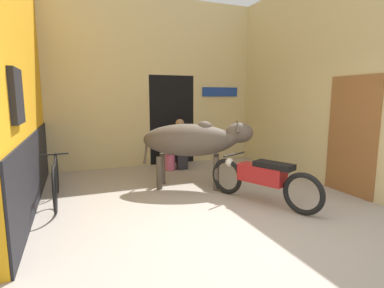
{
  "coord_description": "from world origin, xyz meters",
  "views": [
    {
      "loc": [
        -1.96,
        -3.05,
        1.73
      ],
      "look_at": [
        0.02,
        1.96,
        0.88
      ],
      "focal_mm": 28.0,
      "sensor_mm": 36.0,
      "label": 1
    }
  ],
  "objects_px": {
    "motorcycle_near": "(262,178)",
    "bicycle": "(56,180)",
    "shopkeeper_seated": "(181,142)",
    "plastic_stool": "(170,160)",
    "cow": "(194,140)"
  },
  "relations": [
    {
      "from": "motorcycle_near",
      "to": "bicycle",
      "type": "distance_m",
      "value": 3.39
    },
    {
      "from": "cow",
      "to": "motorcycle_near",
      "type": "height_order",
      "value": "cow"
    },
    {
      "from": "motorcycle_near",
      "to": "shopkeeper_seated",
      "type": "relative_size",
      "value": 1.58
    },
    {
      "from": "motorcycle_near",
      "to": "shopkeeper_seated",
      "type": "height_order",
      "value": "shopkeeper_seated"
    },
    {
      "from": "motorcycle_near",
      "to": "cow",
      "type": "bearing_deg",
      "value": 119.32
    },
    {
      "from": "motorcycle_near",
      "to": "plastic_stool",
      "type": "height_order",
      "value": "motorcycle_near"
    },
    {
      "from": "motorcycle_near",
      "to": "bicycle",
      "type": "bearing_deg",
      "value": 157.41
    },
    {
      "from": "plastic_stool",
      "to": "motorcycle_near",
      "type": "bearing_deg",
      "value": -75.42
    },
    {
      "from": "bicycle",
      "to": "plastic_stool",
      "type": "height_order",
      "value": "bicycle"
    },
    {
      "from": "motorcycle_near",
      "to": "shopkeeper_seated",
      "type": "distance_m",
      "value": 2.84
    },
    {
      "from": "motorcycle_near",
      "to": "bicycle",
      "type": "height_order",
      "value": "motorcycle_near"
    },
    {
      "from": "motorcycle_near",
      "to": "bicycle",
      "type": "relative_size",
      "value": 1.06
    },
    {
      "from": "cow",
      "to": "bicycle",
      "type": "bearing_deg",
      "value": 178.49
    },
    {
      "from": "bicycle",
      "to": "shopkeeper_seated",
      "type": "distance_m",
      "value": 3.11
    },
    {
      "from": "shopkeeper_seated",
      "to": "bicycle",
      "type": "bearing_deg",
      "value": -151.1
    }
  ]
}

